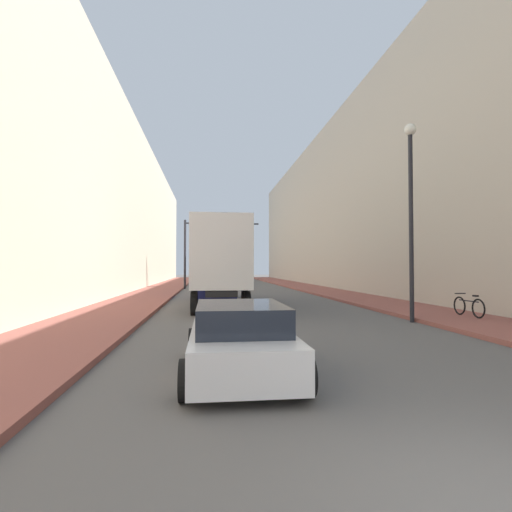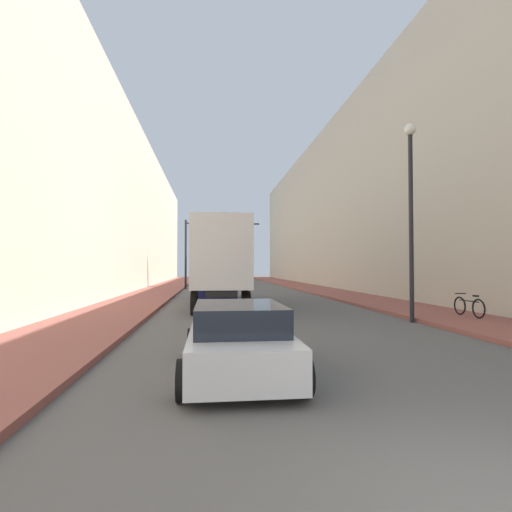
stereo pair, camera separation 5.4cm
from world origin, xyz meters
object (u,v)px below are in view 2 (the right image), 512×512
(sedan_car, at_px, (238,339))
(traffic_signal_gantry, at_px, (204,241))
(semi_truck, at_px, (218,261))
(parked_bicycle, at_px, (469,307))
(street_lamp, at_px, (411,196))

(sedan_car, bearing_deg, traffic_signal_gantry, 92.15)
(semi_truck, bearing_deg, parked_bicycle, -38.35)
(semi_truck, relative_size, traffic_signal_gantry, 1.69)
(semi_truck, bearing_deg, street_lamp, -47.53)
(traffic_signal_gantry, height_order, street_lamp, street_lamp)
(sedan_car, height_order, street_lamp, street_lamp)
(traffic_signal_gantry, bearing_deg, street_lamp, -71.17)
(sedan_car, xyz_separation_m, traffic_signal_gantry, (-1.11, 29.46, 3.79))
(semi_truck, height_order, traffic_signal_gantry, traffic_signal_gantry)
(street_lamp, bearing_deg, traffic_signal_gantry, 108.83)
(sedan_car, distance_m, street_lamp, 10.06)
(semi_truck, bearing_deg, traffic_signal_gantry, 93.73)
(traffic_signal_gantry, relative_size, street_lamp, 0.94)
(semi_truck, distance_m, street_lamp, 10.48)
(street_lamp, xyz_separation_m, parked_bicycle, (2.37, 0.20, -4.13))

